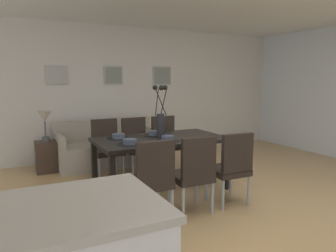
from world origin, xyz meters
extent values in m
plane|color=tan|center=(0.00, 0.00, 0.00)|extent=(9.00, 9.00, 0.00)
cube|color=silver|center=(0.00, 3.25, 1.30)|extent=(9.00, 0.10, 2.60)
cube|color=black|center=(-0.30, 1.03, 0.71)|extent=(1.80, 1.00, 0.05)
cube|color=black|center=(0.54, 1.46, 0.34)|extent=(0.07, 0.07, 0.69)
cube|color=black|center=(-1.14, 1.46, 0.34)|extent=(0.07, 0.07, 0.69)
cube|color=black|center=(0.54, 0.59, 0.34)|extent=(0.07, 0.07, 0.69)
cube|color=black|center=(-1.14, 0.59, 0.34)|extent=(0.07, 0.07, 0.69)
cube|color=black|center=(-0.84, 0.20, 0.42)|extent=(0.45, 0.45, 0.08)
cube|color=black|center=(-0.84, 0.01, 0.68)|extent=(0.42, 0.07, 0.48)
cylinder|color=#9EA0A5|center=(-0.65, 0.38, 0.19)|extent=(0.04, 0.04, 0.38)
cylinder|color=#9EA0A5|center=(-1.03, 0.39, 0.19)|extent=(0.04, 0.04, 0.38)
cylinder|color=#9EA0A5|center=(-0.65, 0.00, 0.19)|extent=(0.04, 0.04, 0.38)
cylinder|color=#9EA0A5|center=(-1.03, 0.01, 0.19)|extent=(0.04, 0.04, 0.38)
cube|color=black|center=(-0.81, 1.88, 0.42)|extent=(0.44, 0.44, 0.08)
cube|color=black|center=(-0.81, 2.07, 0.68)|extent=(0.42, 0.06, 0.48)
cylinder|color=#9EA0A5|center=(-1.00, 1.69, 0.19)|extent=(0.04, 0.04, 0.38)
cylinder|color=#9EA0A5|center=(-0.62, 1.69, 0.19)|extent=(0.04, 0.04, 0.38)
cylinder|color=#9EA0A5|center=(-1.00, 2.07, 0.19)|extent=(0.04, 0.04, 0.38)
cylinder|color=#9EA0A5|center=(-0.62, 2.07, 0.19)|extent=(0.04, 0.04, 0.38)
cube|color=black|center=(-0.32, 0.18, 0.42)|extent=(0.46, 0.46, 0.08)
cube|color=black|center=(-0.33, -0.01, 0.68)|extent=(0.42, 0.08, 0.48)
cylinder|color=#9EA0A5|center=(-0.12, 0.36, 0.19)|extent=(0.04, 0.04, 0.38)
cylinder|color=#9EA0A5|center=(-0.50, 0.37, 0.19)|extent=(0.04, 0.04, 0.38)
cylinder|color=#9EA0A5|center=(-0.14, -0.02, 0.19)|extent=(0.04, 0.04, 0.38)
cylinder|color=#9EA0A5|center=(-0.52, -0.01, 0.19)|extent=(0.04, 0.04, 0.38)
cube|color=black|center=(-0.31, 1.84, 0.42)|extent=(0.47, 0.47, 0.08)
cube|color=black|center=(-0.32, 2.03, 0.68)|extent=(0.42, 0.09, 0.48)
cylinder|color=#9EA0A5|center=(-0.49, 1.64, 0.19)|extent=(0.04, 0.04, 0.38)
cylinder|color=#9EA0A5|center=(-0.11, 1.66, 0.19)|extent=(0.04, 0.04, 0.38)
cylinder|color=#9EA0A5|center=(-0.51, 2.02, 0.19)|extent=(0.04, 0.04, 0.38)
cylinder|color=#9EA0A5|center=(-0.13, 2.04, 0.19)|extent=(0.04, 0.04, 0.38)
cube|color=black|center=(0.22, 0.18, 0.42)|extent=(0.46, 0.46, 0.08)
cube|color=black|center=(0.22, -0.01, 0.68)|extent=(0.42, 0.08, 0.48)
cylinder|color=#9EA0A5|center=(0.42, 0.36, 0.19)|extent=(0.04, 0.04, 0.38)
cylinder|color=#9EA0A5|center=(0.04, 0.38, 0.19)|extent=(0.04, 0.04, 0.38)
cylinder|color=#9EA0A5|center=(0.41, -0.02, 0.19)|extent=(0.04, 0.04, 0.38)
cylinder|color=#9EA0A5|center=(0.03, 0.00, 0.19)|extent=(0.04, 0.04, 0.38)
cube|color=black|center=(0.21, 1.83, 0.42)|extent=(0.46, 0.46, 0.08)
cube|color=black|center=(0.22, 2.02, 0.68)|extent=(0.42, 0.08, 0.48)
cylinder|color=#9EA0A5|center=(0.02, 1.64, 0.19)|extent=(0.04, 0.04, 0.38)
cylinder|color=#9EA0A5|center=(0.39, 1.63, 0.19)|extent=(0.04, 0.04, 0.38)
cylinder|color=#9EA0A5|center=(0.03, 2.02, 0.19)|extent=(0.04, 0.04, 0.38)
cylinder|color=#9EA0A5|center=(0.41, 2.01, 0.19)|extent=(0.04, 0.04, 0.38)
cylinder|color=#232326|center=(-0.30, 1.03, 0.91)|extent=(0.11, 0.11, 0.34)
cylinder|color=black|center=(-0.24, 1.04, 1.24)|extent=(0.05, 0.12, 0.37)
sphere|color=black|center=(-0.21, 1.05, 1.44)|extent=(0.07, 0.07, 0.07)
cylinder|color=black|center=(-0.33, 1.08, 1.24)|extent=(0.08, 0.05, 0.38)
sphere|color=black|center=(-0.34, 1.10, 1.44)|extent=(0.07, 0.07, 0.07)
cylinder|color=black|center=(-0.32, 0.97, 1.24)|extent=(0.15, 0.06, 0.36)
sphere|color=black|center=(-0.33, 0.94, 1.44)|extent=(0.07, 0.07, 0.07)
cylinder|color=black|center=(-0.84, 0.80, 0.74)|extent=(0.32, 0.32, 0.01)
cylinder|color=#475166|center=(-0.84, 0.80, 0.78)|extent=(0.17, 0.17, 0.06)
cylinder|color=#3C4556|center=(-0.84, 0.80, 0.79)|extent=(0.13, 0.13, 0.04)
cylinder|color=black|center=(-0.84, 1.25, 0.74)|extent=(0.32, 0.32, 0.01)
cylinder|color=#475166|center=(-0.84, 1.25, 0.78)|extent=(0.17, 0.17, 0.06)
cylinder|color=#3C4556|center=(-0.84, 1.25, 0.79)|extent=(0.13, 0.13, 0.04)
cylinder|color=black|center=(-0.30, 0.80, 0.74)|extent=(0.32, 0.32, 0.01)
cylinder|color=#475166|center=(-0.30, 0.80, 0.78)|extent=(0.17, 0.17, 0.06)
cylinder|color=#3C4556|center=(-0.30, 0.80, 0.79)|extent=(0.13, 0.13, 0.04)
cylinder|color=black|center=(-0.30, 1.25, 0.74)|extent=(0.32, 0.32, 0.01)
cylinder|color=#475166|center=(-0.30, 1.25, 0.78)|extent=(0.17, 0.17, 0.06)
cylinder|color=#3C4556|center=(-0.30, 1.25, 0.79)|extent=(0.13, 0.13, 0.04)
cube|color=#A89E8E|center=(-0.57, 2.65, 0.21)|extent=(1.85, 0.84, 0.42)
cube|color=#A89E8E|center=(-0.57, 2.99, 0.61)|extent=(1.85, 0.16, 0.38)
cube|color=#A89E8E|center=(0.31, 2.65, 0.52)|extent=(0.10, 0.84, 0.20)
cube|color=#A89E8E|center=(-1.45, 2.65, 0.52)|extent=(0.10, 0.84, 0.20)
cube|color=#3D2D23|center=(-1.66, 2.67, 0.26)|extent=(0.36, 0.36, 0.52)
cylinder|color=#4C4C51|center=(-1.66, 2.67, 0.56)|extent=(0.12, 0.12, 0.08)
cylinder|color=#4C4C51|center=(-1.66, 2.67, 0.74)|extent=(0.02, 0.02, 0.30)
cone|color=beige|center=(-1.66, 2.67, 0.94)|extent=(0.22, 0.22, 0.18)
cube|color=#A8A399|center=(-2.11, -1.30, 0.90)|extent=(1.31, 0.76, 0.04)
cube|color=#B2ADA3|center=(-1.37, 3.18, 1.63)|extent=(0.39, 0.02, 0.34)
cube|color=#B2B2AD|center=(-1.37, 3.17, 1.63)|extent=(0.34, 0.01, 0.29)
cube|color=#B2ADA3|center=(-0.30, 3.18, 1.63)|extent=(0.38, 0.02, 0.37)
cube|color=gray|center=(-0.30, 3.17, 1.63)|extent=(0.33, 0.01, 0.32)
cube|color=#B2ADA3|center=(0.77, 3.18, 1.63)|extent=(0.42, 0.02, 0.40)
cube|color=gray|center=(0.77, 3.17, 1.63)|extent=(0.37, 0.01, 0.35)
camera|label=1|loc=(-2.15, -2.86, 1.54)|focal=33.38mm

